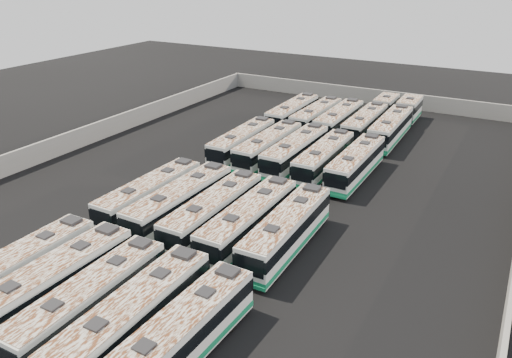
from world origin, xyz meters
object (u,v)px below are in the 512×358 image
Objects in this scene: bus_midback_left at (268,147)px; bus_back_left at (316,117)px; bus_front_far_left at (17,271)px; bus_front_far_right at (179,338)px; bus_midfront_right at (249,221)px; bus_midback_right at (324,158)px; bus_front_center at (90,301)px; bus_front_right at (133,318)px; bus_front_left at (51,285)px; bus_midback_center at (295,152)px; bus_back_center at (339,120)px; bus_midfront_far_left at (150,195)px; bus_back_far_right at (397,121)px; bus_midfront_left at (180,202)px; bus_midfront_center at (214,212)px; bus_midback_far_right at (356,163)px; bus_midfront_far_right at (287,231)px; bus_back_far_left at (293,113)px; bus_midback_far_left at (242,142)px; bus_back_right at (372,118)px.

bus_midback_left is 1.02× the size of bus_back_left.
bus_front_far_right is at bearing -0.07° from bus_front_far_left.
bus_midback_right is (-0.07, 14.85, -0.05)m from bus_midfront_right.
bus_front_center is 0.97× the size of bus_midfront_right.
bus_front_right is at bearing -80.09° from bus_back_left.
bus_midback_center is at bearing 84.45° from bus_front_left.
bus_midback_center is at bearing 101.89° from bus_midfront_right.
bus_front_right is 40.15m from bus_back_center.
bus_midfront_right is (9.43, 0.01, 0.06)m from bus_midfront_far_left.
bus_front_left is 44.10m from bus_back_far_right.
bus_midfront_left is at bearing 116.09° from bus_front_right.
bus_midfront_center is (3.19, 12.61, -0.03)m from bus_front_left.
bus_midfront_left reaches higher than bus_midback_far_right.
bus_front_right is at bearing -0.80° from bus_front_center.
bus_back_center is at bearing 88.89° from bus_front_center.
bus_midfront_center is (6.31, 12.59, 0.04)m from bus_front_far_left.
bus_midfront_right reaches higher than bus_midfront_center.
bus_midfront_left is (3.09, 0.00, 0.07)m from bus_midfront_far_left.
bus_back_center is (6.21, 27.44, 0.04)m from bus_midfront_far_left.
bus_front_far_right is at bearing -44.51° from bus_midfront_far_left.
bus_back_far_right is at bearing 85.18° from bus_front_right.
bus_back_center is at bearing 86.41° from bus_front_left.
bus_midfront_far_left is 1.00× the size of bus_back_left.
bus_midback_far_right is (0.07, 14.93, -0.04)m from bus_midfront_far_right.
bus_front_far_left is at bearing -93.49° from bus_back_left.
bus_back_far_left is (-9.44, 27.45, -0.02)m from bus_midfront_right.
bus_midback_far_left is 0.64× the size of bus_back_right.
bus_front_far_left is 0.99× the size of bus_front_far_right.
bus_midback_center reaches higher than bus_midback_right.
bus_front_right is 12.91m from bus_midfront_center.
bus_back_center is (6.22, 12.50, 0.04)m from bus_midback_far_left.
bus_front_right reaches higher than bus_midfront_far_right.
bus_midfront_far_right is at bearing 91.67° from bus_front_far_right.
bus_back_right is 0.97× the size of bus_back_far_right.
bus_back_far_left is at bearing 89.77° from bus_front_far_left.
bus_midfront_right is at bearing -77.72° from bus_midback_center.
bus_back_right is at bearing 77.52° from bus_front_far_left.
bus_back_far_right is at bearing 49.75° from bus_midback_far_left.
bus_midfront_right is 0.66× the size of bus_back_right.
bus_midfront_left is 27.59m from bus_back_left.
bus_midfront_left is at bearing -102.07° from bus_back_right.
bus_midfront_right reaches higher than bus_back_left.
bus_midfront_far_right is (6.27, 12.68, 0.05)m from bus_front_center.
bus_midfront_left is 27.61m from bus_back_center.
bus_midfront_center is at bearing 88.47° from bus_front_center.
bus_back_right reaches higher than bus_midback_far_left.
bus_back_left is 0.97× the size of bus_back_center.
bus_front_left is 1.01× the size of bus_midfront_far_right.
bus_midfront_far_right is 1.01× the size of bus_midback_left.
bus_front_center is 43.27m from bus_back_right.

